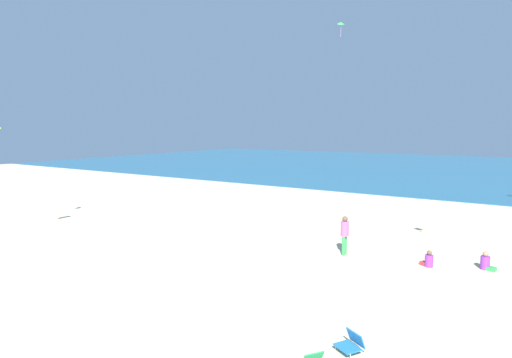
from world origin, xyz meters
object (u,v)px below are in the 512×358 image
person_2 (345,233)px  beach_chair_far_right (351,343)px  person_1 (428,261)px  kite_green (341,23)px  person_3 (486,263)px

person_2 → beach_chair_far_right: bearing=111.9°
person_1 → kite_green: size_ratio=0.49×
person_3 → kite_green: (-14.83, 20.74, 15.35)m
beach_chair_far_right → person_2: person_2 is taller
person_2 → kite_green: size_ratio=1.26×
beach_chair_far_right → person_2: bearing=-127.3°
beach_chair_far_right → person_3: 9.38m
person_3 → kite_green: 29.77m
person_3 → kite_green: size_ratio=0.53×
person_3 → beach_chair_far_right: bearing=-85.7°
beach_chair_far_right → person_3: person_3 is taller
person_2 → kite_green: kite_green is taller
person_2 → person_3: person_2 is taller
beach_chair_far_right → kite_green: 35.84m
person_1 → person_3: size_ratio=0.93×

